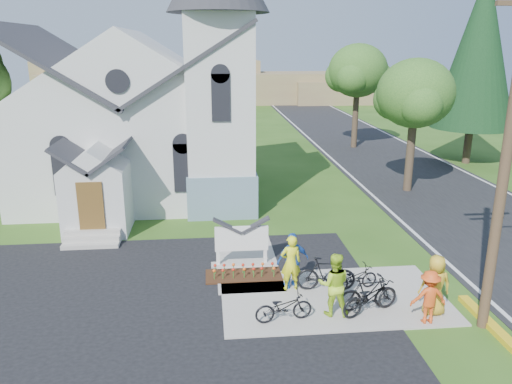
{
  "coord_description": "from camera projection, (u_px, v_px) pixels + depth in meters",
  "views": [
    {
      "loc": [
        -2.3,
        -13.3,
        7.66
      ],
      "look_at": [
        -0.51,
        5.0,
        2.22
      ],
      "focal_mm": 35.0,
      "sensor_mm": 36.0,
      "label": 1
    }
  ],
  "objects": [
    {
      "name": "ground",
      "position": [
        289.0,
        309.0,
        15.08
      ],
      "size": [
        120.0,
        120.0,
        0.0
      ],
      "primitive_type": "plane",
      "color": "#2F5518",
      "rests_on": "ground"
    },
    {
      "name": "parking_lot",
      "position": [
        26.0,
        362.0,
        12.51
      ],
      "size": [
        20.0,
        16.0,
        0.02
      ],
      "primitive_type": "cube",
      "color": "black",
      "rests_on": "ground"
    },
    {
      "name": "road",
      "position": [
        412.0,
        176.0,
        30.32
      ],
      "size": [
        8.0,
        90.0,
        0.02
      ],
      "primitive_type": "cube",
      "color": "black",
      "rests_on": "ground"
    },
    {
      "name": "sidewalk",
      "position": [
        333.0,
        297.0,
        15.69
      ],
      "size": [
        7.0,
        4.0,
        0.05
      ],
      "primitive_type": "cube",
      "color": "#A7A096",
      "rests_on": "ground"
    },
    {
      "name": "church",
      "position": [
        143.0,
        95.0,
        24.99
      ],
      "size": [
        12.35,
        12.0,
        13.0
      ],
      "color": "silver",
      "rests_on": "ground"
    },
    {
      "name": "church_sign",
      "position": [
        242.0,
        239.0,
        17.73
      ],
      "size": [
        2.2,
        0.4,
        1.7
      ],
      "color": "#A7A096",
      "rests_on": "ground"
    },
    {
      "name": "flower_bed",
      "position": [
        244.0,
        276.0,
        17.15
      ],
      "size": [
        2.6,
        1.1,
        0.07
      ],
      "primitive_type": "cube",
      "color": "#33190E",
      "rests_on": "ground"
    },
    {
      "name": "utility_pole",
      "position": [
        512.0,
        138.0,
        12.61
      ],
      "size": [
        3.45,
        0.28,
        10.0
      ],
      "color": "#4B3225",
      "rests_on": "ground"
    },
    {
      "name": "tree_road_near",
      "position": [
        415.0,
        94.0,
        25.85
      ],
      "size": [
        4.0,
        4.0,
        7.05
      ],
      "color": "#3A2C1F",
      "rests_on": "ground"
    },
    {
      "name": "tree_road_mid",
      "position": [
        358.0,
        71.0,
        37.18
      ],
      "size": [
        4.4,
        4.4,
        7.8
      ],
      "color": "#3A2C1F",
      "rests_on": "ground"
    },
    {
      "name": "conifer",
      "position": [
        479.0,
        49.0,
        31.56
      ],
      "size": [
        5.2,
        5.2,
        12.4
      ],
      "color": "#3A2C1F",
      "rests_on": "ground"
    },
    {
      "name": "distant_hills",
      "position": [
        248.0,
        86.0,
        68.54
      ],
      "size": [
        61.0,
        10.0,
        5.6
      ],
      "color": "#876C4C",
      "rests_on": "ground"
    },
    {
      "name": "cyclist_0",
      "position": [
        291.0,
        263.0,
        15.93
      ],
      "size": [
        0.72,
        0.52,
        1.85
      ],
      "primitive_type": "imported",
      "rotation": [
        0.0,
        0.0,
        3.25
      ],
      "color": "yellow",
      "rests_on": "sidewalk"
    },
    {
      "name": "bike_0",
      "position": [
        284.0,
        307.0,
        14.2
      ],
      "size": [
        1.75,
        0.82,
        0.88
      ],
      "primitive_type": "imported",
      "rotation": [
        0.0,
        0.0,
        1.71
      ],
      "color": "black",
      "rests_on": "sidewalk"
    },
    {
      "name": "cyclist_1",
      "position": [
        334.0,
        284.0,
        14.42
      ],
      "size": [
        1.04,
        0.87,
        1.91
      ],
      "primitive_type": "imported",
      "rotation": [
        0.0,
        0.0,
        2.97
      ],
      "color": "#B5E42A",
      "rests_on": "sidewalk"
    },
    {
      "name": "bike_1",
      "position": [
        326.0,
        274.0,
        15.96
      ],
      "size": [
        1.95,
        0.74,
        1.14
      ],
      "primitive_type": "imported",
      "rotation": [
        0.0,
        0.0,
        1.46
      ],
      "color": "black",
      "rests_on": "sidewalk"
    },
    {
      "name": "cyclist_2",
      "position": [
        293.0,
        260.0,
        16.07
      ],
      "size": [
        1.18,
        0.72,
        1.87
      ],
      "primitive_type": "imported",
      "rotation": [
        0.0,
        0.0,
        3.39
      ],
      "color": "blue",
      "rests_on": "sidewalk"
    },
    {
      "name": "bike_2",
      "position": [
        355.0,
        278.0,
        16.03
      ],
      "size": [
        1.66,
        0.93,
        0.83
      ],
      "primitive_type": "imported",
      "rotation": [
        0.0,
        0.0,
        1.83
      ],
      "color": "black",
      "rests_on": "sidewalk"
    },
    {
      "name": "cyclist_3",
      "position": [
        429.0,
        297.0,
        14.05
      ],
      "size": [
        1.04,
        0.62,
        1.58
      ],
      "primitive_type": "imported",
      "rotation": [
        0.0,
        0.0,
        3.11
      ],
      "color": "#E84F19",
      "rests_on": "sidewalk"
    },
    {
      "name": "bike_3",
      "position": [
        368.0,
        293.0,
        14.77
      ],
      "size": [
        1.85,
        0.68,
        1.09
      ],
      "primitive_type": "imported",
      "rotation": [
        0.0,
        0.0,
        1.67
      ],
      "color": "black",
      "rests_on": "sidewalk"
    },
    {
      "name": "cyclist_4",
      "position": [
        435.0,
        285.0,
        14.47
      ],
      "size": [
        0.95,
        0.68,
        1.83
      ],
      "primitive_type": "imported",
      "rotation": [
        0.0,
        0.0,
        3.03
      ],
      "color": "gold",
      "rests_on": "sidewalk"
    },
    {
      "name": "bike_4",
      "position": [
        370.0,
        297.0,
        14.61
      ],
      "size": [
        2.08,
        1.38,
        1.04
      ],
      "primitive_type": "imported",
      "rotation": [
        0.0,
        0.0,
        1.96
      ],
      "color": "black",
      "rests_on": "sidewalk"
    }
  ]
}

